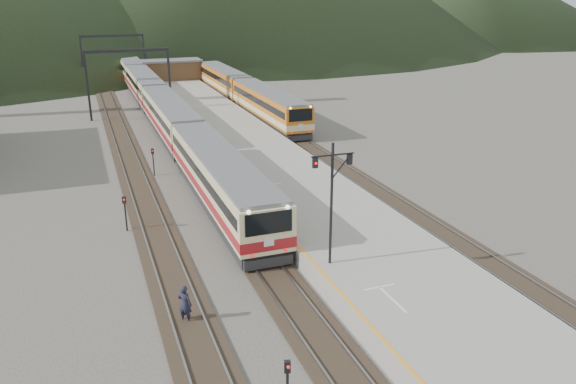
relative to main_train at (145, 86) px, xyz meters
name	(u,v)px	position (x,y,z in m)	size (l,w,h in m)	color
track_main	(179,145)	(0.00, -25.61, -2.06)	(2.60, 200.00, 0.23)	black
track_far	(125,150)	(-5.00, -25.61, -2.06)	(2.60, 200.00, 0.23)	black
track_second	(290,136)	(11.50, -25.61, -2.06)	(2.60, 200.00, 0.23)	black
platform	(240,141)	(5.60, -27.61, -1.63)	(8.00, 100.00, 1.00)	gray
gantry_near	(128,70)	(-2.85, -10.61, 3.45)	(9.55, 0.25, 8.00)	black
gantry_far	(113,51)	(-2.85, 14.39, 3.45)	(9.55, 0.25, 8.00)	black
station_shed	(171,69)	(5.60, 12.39, 0.44)	(9.40, 4.40, 3.10)	#4F3722
main_train	(145,86)	(0.00, 0.00, 0.00)	(3.11, 106.70, 3.80)	beige
second_train	(244,91)	(11.50, -8.65, -0.10)	(2.94, 40.09, 3.59)	#C16617
signal_mast	(332,191)	(2.64, -55.29, 2.76)	(2.20, 0.21, 6.33)	black
short_signal_a	(287,381)	(-2.81, -63.80, -0.67)	(0.26, 0.21, 2.27)	black
short_signal_b	(153,158)	(-3.46, -34.20, -0.67)	(0.25, 0.21, 2.27)	black
short_signal_c	(125,209)	(-6.60, -45.04, -0.67)	(0.26, 0.22, 2.27)	black
worker	(185,304)	(-5.06, -56.61, -1.21)	(0.67, 0.44, 1.84)	black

